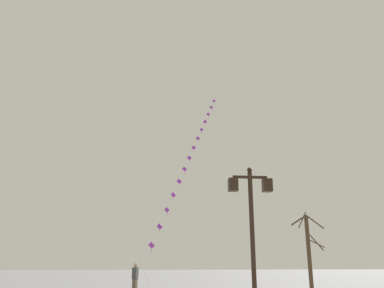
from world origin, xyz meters
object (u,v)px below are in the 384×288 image
(kite_train, at_px, (189,159))
(twin_lantern_lamp_post, at_px, (251,213))
(bare_tree, at_px, (309,253))
(kite_flyer, at_px, (135,278))

(kite_train, bearing_deg, twin_lantern_lamp_post, -90.30)
(bare_tree, bearing_deg, twin_lantern_lamp_post, -121.34)
(twin_lantern_lamp_post, distance_m, bare_tree, 9.34)
(twin_lantern_lamp_post, xyz_separation_m, kite_train, (0.12, 22.74, 7.56))
(twin_lantern_lamp_post, relative_size, bare_tree, 1.09)
(twin_lantern_lamp_post, bearing_deg, kite_train, 89.70)
(twin_lantern_lamp_post, height_order, kite_train, kite_train)
(kite_train, height_order, kite_flyer, kite_train)
(twin_lantern_lamp_post, bearing_deg, bare_tree, 58.66)
(twin_lantern_lamp_post, bearing_deg, kite_flyer, 108.52)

